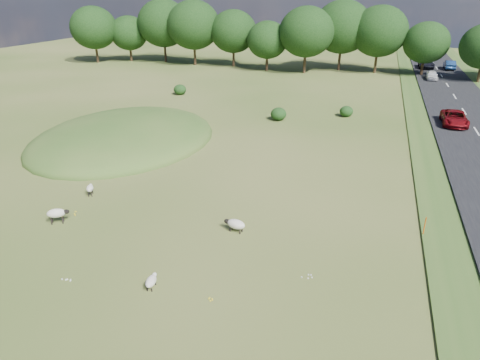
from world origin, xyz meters
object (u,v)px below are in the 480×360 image
Objects in this scene: sheep_1 at (151,281)px; car_5 at (450,65)px; sheep_0 at (57,213)px; car_3 at (432,75)px; car_6 at (455,118)px; car_1 at (438,52)px; sheep_2 at (235,224)px; car_0 at (426,64)px; sheep_3 at (90,188)px; marker_post at (424,227)px.

car_5 reaches higher than sheep_1.
sheep_0 reaches higher than sheep_1.
car_3 is 0.77× the size of car_6.
sheep_0 is 90.96m from car_1.
sheep_2 is 0.26× the size of car_0.
car_5 reaches higher than car_0.
car_0 is 3.81m from car_5.
sheep_3 is at bearing 70.25° from car_1.
car_6 reaches higher than sheep_2.
sheep_0 is 60.63m from car_3.
sheep_3 reaches higher than sheep_1.
sheep_0 is at bearing -110.72° from car_0.
sheep_1 is 0.20× the size of car_0.
car_1 is (8.23, 81.10, 0.32)m from marker_post.
car_6 is (25.26, 29.04, 0.30)m from sheep_0.
sheep_3 is 0.27× the size of car_3.
sheep_1 is at bearing -54.99° from sheep_0.
car_1 reaches higher than marker_post.
car_1 is (29.06, 86.19, 0.26)m from sheep_0.
car_1 is at bearing 40.86° from sheep_0.
sheep_3 is 0.23× the size of car_5.
sheep_1 is 11.71m from sheep_3.
sheep_1 is (8.34, -3.80, -0.28)m from sheep_0.
car_1 is at bearing -20.44° from sheep_1.
car_6 is (-3.80, -57.15, 0.04)m from car_1.
car_6 reaches higher than car_3.
car_5 reaches higher than car_1.
car_3 is at bearing -95.44° from sheep_2.
car_1 is (18.59, 83.89, 0.43)m from sheep_2.
marker_post is 0.22× the size of car_0.
car_3 reaches higher than sheep_3.
car_1 is 31.30m from car_3.
sheep_2 is at bearing -126.71° from sheep_3.
sheep_3 is at bearing -135.68° from car_6.
car_5 is (29.06, 66.56, 0.36)m from sheep_0.
car_5 is at bearing 90.00° from car_1.
car_5 reaches higher than car_3.
sheep_2 is 66.90m from car_5.
car_6 is at bearing -74.11° from sheep_3.
marker_post is 10.72m from sheep_2.
car_0 is 1.17× the size of car_5.
sheep_0 is at bearing 58.05° from sheep_1.
car_3 reaches higher than sheep_0.
car_3 is at bearing -23.50° from sheep_1.
sheep_0 is at bearing 158.75° from sheep_3.
marker_post is at bearing -115.20° from sheep_3.
car_1 is 57.27m from car_6.
sheep_1 is 92.34m from car_1.
sheep_2 is 11.08m from sheep_3.
sheep_0 is 0.29× the size of car_1.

